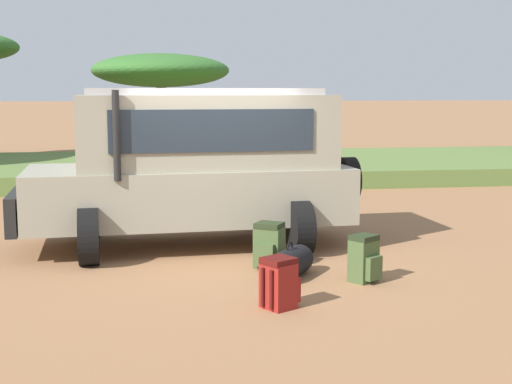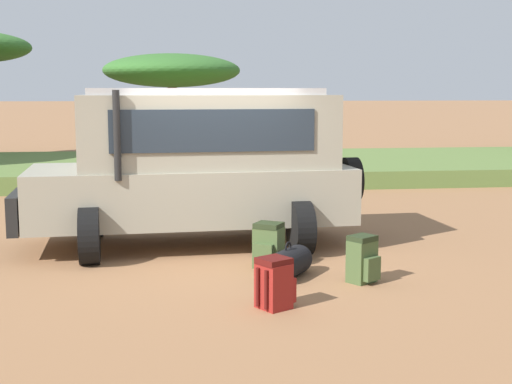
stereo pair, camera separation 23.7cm
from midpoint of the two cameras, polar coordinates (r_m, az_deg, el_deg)
The scene contains 8 objects.
ground_plane at distance 10.53m, azimuth -3.93°, elevation -5.11°, with size 320.00×320.00×0.00m, color #936642.
grass_bank at distance 20.40m, azimuth -6.31°, elevation 1.92°, with size 120.00×7.00×0.44m.
safari_vehicle at distance 11.07m, azimuth -5.45°, elevation 2.32°, with size 5.41×2.93×2.44m.
backpack_beside_front_wheel at distance 7.98m, azimuth 1.01°, elevation -7.32°, with size 0.48×0.44×0.57m.
backpack_cluster_center at distance 9.74m, azimuth 0.34°, elevation -4.34°, with size 0.47×0.48×0.63m.
backpack_near_rear_wheel at distance 9.13m, azimuth 7.92°, elevation -5.34°, with size 0.43×0.44×0.60m.
duffel_bag_low_black_case at distance 9.25m, azimuth 1.98°, elevation -5.73°, with size 0.74×0.89×0.48m.
acacia_tree_right_mid at distance 26.59m, azimuth -7.89°, elevation 9.57°, with size 5.00×5.05×3.75m.
Camera 1 is at (-0.96, -10.20, 2.40)m, focal length 50.00 mm.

